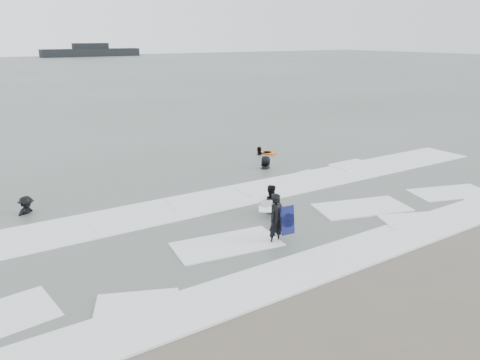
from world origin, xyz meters
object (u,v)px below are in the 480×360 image
surfer_right_near (259,155)px  vessel_horizon (91,52)px  surfer_centre (276,244)px  surfer_breaker (28,215)px  surfer_right_far (266,169)px  surfer_wading (270,213)px

surfer_right_near → vessel_horizon: vessel_horizon is taller
surfer_centre → surfer_breaker: bearing=122.9°
surfer_breaker → surfer_right_far: surfer_right_far is taller
surfer_centre → surfer_wading: (1.45, 2.35, 0.00)m
surfer_right_far → vessel_horizon: (30.00, 140.46, 1.57)m
surfer_wading → vessel_horizon: 149.47m
surfer_wading → vessel_horizon: vessel_horizon is taller
surfer_wading → surfer_breaker: 9.34m
surfer_centre → surfer_right_far: bearing=47.5°
surfer_centre → surfer_wading: surfer_centre is taller
surfer_wading → vessel_horizon: size_ratio=0.06×
surfer_breaker → surfer_right_far: (11.47, 0.34, 0.00)m
surfer_wading → vessel_horizon: bearing=-73.7°
surfer_centre → vessel_horizon: bearing=67.4°
surfer_right_far → surfer_right_near: bearing=-156.8°
surfer_breaker → vessel_horizon: vessel_horizon is taller
surfer_right_near → surfer_right_far: bearing=9.0°
surfer_right_near → vessel_horizon: 140.79m
surfer_right_far → vessel_horizon: vessel_horizon is taller
surfer_centre → surfer_breaker: size_ratio=1.09×
surfer_wading → surfer_right_near: (4.90, 7.81, 0.00)m
surfer_centre → surfer_right_far: size_ratio=0.95×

